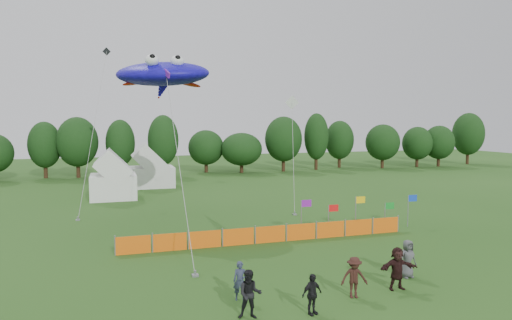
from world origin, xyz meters
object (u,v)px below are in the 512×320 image
object	(u,v)px
spectator_a	(240,281)
spectator_b	(250,294)
tent_right	(150,170)
barrier_fence	(270,234)
spectator_d	(312,294)
spectator_e	(408,259)
spectator_f	(397,268)
stingray_kite	(163,75)
spectator_c	(354,277)
tent_left	(113,179)

from	to	relation	value
spectator_a	spectator_b	world-z (taller)	spectator_b
tent_right	barrier_fence	xyz separation A→B (m)	(5.02, -26.21, -1.35)
spectator_d	spectator_e	xyz separation A→B (m)	(5.99, 2.44, 0.11)
barrier_fence	spectator_f	bearing A→B (deg)	-73.07
tent_right	stingray_kite	world-z (taller)	stingray_kite
spectator_b	spectator_f	bearing A→B (deg)	23.27
spectator_c	spectator_b	bearing A→B (deg)	-159.84
barrier_fence	spectator_a	xyz separation A→B (m)	(-4.10, -8.00, 0.30)
tent_left	tent_right	size ratio (longest dim) A/B	0.82
spectator_c	spectator_f	bearing A→B (deg)	19.62
spectator_a	spectator_e	bearing A→B (deg)	18.27
spectator_b	spectator_e	bearing A→B (deg)	29.96
spectator_b	spectator_d	xyz separation A→B (m)	(2.34, -0.37, -0.13)
spectator_e	spectator_d	bearing A→B (deg)	-162.36
spectator_e	stingray_kite	size ratio (longest dim) A/B	0.08
tent_right	spectator_f	size ratio (longest dim) A/B	2.78
barrier_fence	spectator_d	world-z (taller)	spectator_d
spectator_f	spectator_b	bearing A→B (deg)	-167.93
tent_left	spectator_b	world-z (taller)	tent_left
barrier_fence	spectator_d	size ratio (longest dim) A/B	11.43
spectator_a	stingray_kite	distance (m)	19.35
spectator_c	spectator_a	bearing A→B (deg)	178.11
tent_left	spectator_c	distance (m)	30.07
tent_left	spectator_d	world-z (taller)	tent_left
barrier_fence	spectator_c	bearing A→B (deg)	-87.12
spectator_a	tent_left	bearing A→B (deg)	116.51
tent_right	barrier_fence	distance (m)	26.72
tent_right	spectator_d	size ratio (longest dim) A/B	3.31
spectator_a	spectator_c	xyz separation A→B (m)	(4.56, -1.19, 0.06)
spectator_b	spectator_e	size ratio (longest dim) A/B	1.03
spectator_c	spectator_f	world-z (taller)	spectator_f
barrier_fence	spectator_e	xyz separation A→B (m)	(4.10, -7.74, 0.39)
tent_right	spectator_c	bearing A→B (deg)	-81.20
spectator_d	spectator_f	world-z (taller)	spectator_f
barrier_fence	spectator_f	xyz separation A→B (m)	(2.72, -8.92, 0.43)
barrier_fence	spectator_c	size ratio (longest dim) A/B	10.39
spectator_c	spectator_f	size ratio (longest dim) A/B	0.92
spectator_f	stingray_kite	world-z (taller)	stingray_kite
spectator_e	barrier_fence	bearing A→B (deg)	113.41
tent_left	spectator_d	xyz separation A→B (m)	(7.07, -29.52, -1.10)
spectator_d	spectator_a	bearing A→B (deg)	119.00
tent_left	stingray_kite	xyz separation A→B (m)	(3.62, -10.74, 8.78)
spectator_a	spectator_e	xyz separation A→B (m)	(8.20, 0.26, 0.09)
tent_left	stingray_kite	world-z (taller)	stingray_kite
barrier_fence	spectator_b	world-z (taller)	spectator_b
barrier_fence	spectator_b	xyz separation A→B (m)	(-4.22, -9.80, 0.42)
tent_left	spectator_f	bearing A→B (deg)	-67.55
spectator_a	spectator_b	distance (m)	1.81
tent_left	spectator_b	distance (m)	29.54
tent_left	spectator_a	distance (m)	27.79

